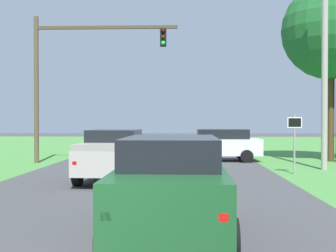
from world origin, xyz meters
The scene contains 8 objects.
ground_plane centered at (0.00, 9.76, 0.00)m, with size 120.00×120.00×0.00m, color #424244.
red_suv_near centered at (1.17, 3.98, 1.02)m, with size 2.26×4.63×1.93m.
pickup_truck_lead centered at (-1.15, 11.96, 0.97)m, with size 2.44×5.22×1.90m.
traffic_light centered at (-4.34, 18.39, 5.05)m, with size 7.49×0.40×7.65m.
keep_moving_sign centered at (6.00, 14.08, 1.60)m, with size 0.60×0.09×2.50m.
crossing_suv_far centered at (3.34, 19.93, 0.93)m, with size 4.62×2.19×1.75m.
utility_pole_right centered at (7.76, 15.78, 4.87)m, with size 0.28×0.28×9.75m, color #9E998E.
extra_tree_1 centered at (9.40, 19.92, 7.11)m, with size 5.33×5.33×9.80m.
Camera 1 is at (1.43, -4.49, 2.27)m, focal length 47.45 mm.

